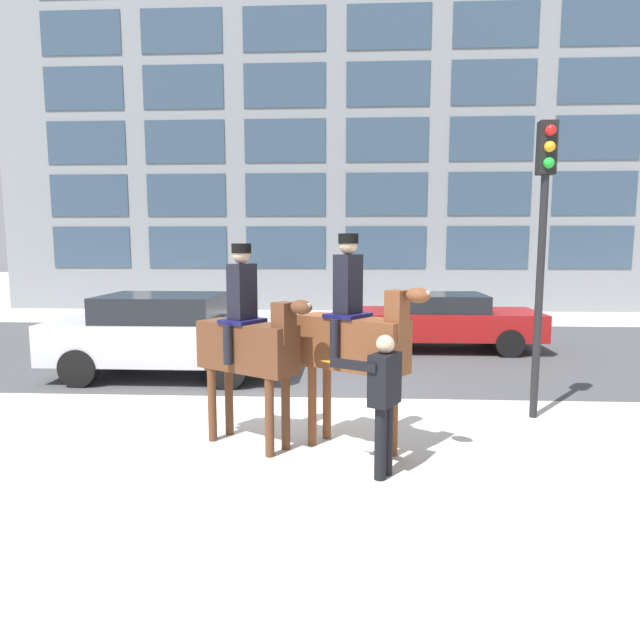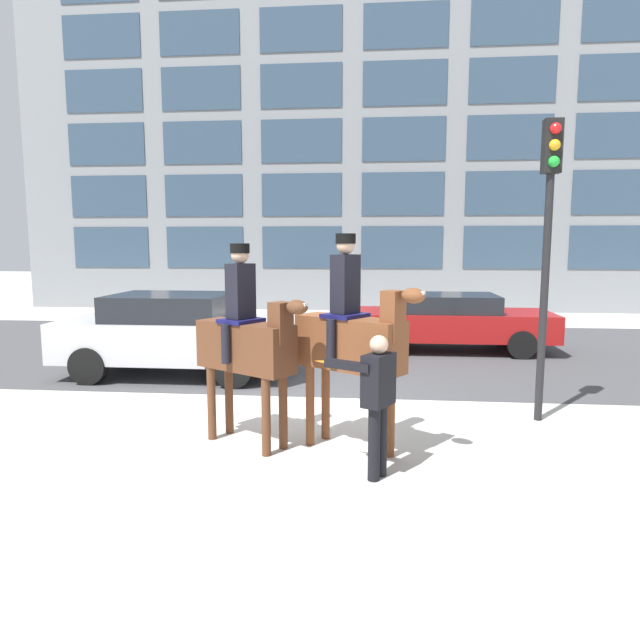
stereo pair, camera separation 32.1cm
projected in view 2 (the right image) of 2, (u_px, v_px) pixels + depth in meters
name	position (u px, v px, depth m)	size (l,w,h in m)	color
ground_plane	(315.00, 406.00, 8.95)	(80.00, 80.00, 0.00)	beige
road_surface	(336.00, 350.00, 13.63)	(25.48, 8.50, 0.01)	#444447
office_building_facade	(353.00, 67.00, 20.58)	(25.48, 0.33, 17.66)	gray
mounted_horse_lead	(247.00, 341.00, 7.08)	(1.57, 1.15, 2.53)	#59331E
mounted_horse_companion	(352.00, 338.00, 6.83)	(1.58, 1.23, 2.65)	brown
pedestrian_bystander	(376.00, 395.00, 6.09)	(0.91, 0.46, 1.57)	black
street_car_near_lane	(175.00, 333.00, 10.97)	(4.31, 2.03, 1.57)	#B7B7BC
street_car_far_lane	(450.00, 320.00, 13.50)	(4.63, 1.95, 1.34)	maroon
traffic_light	(548.00, 224.00, 7.86)	(0.24, 0.29, 4.20)	black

